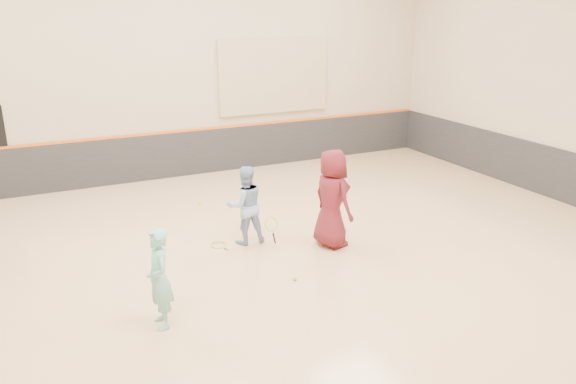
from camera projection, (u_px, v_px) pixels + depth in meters
name	position (u px, v px, depth m)	size (l,w,h in m)	color
room	(269.00, 222.00, 9.59)	(15.04, 12.04, 6.22)	tan
wainscot_back	(178.00, 155.00, 14.76)	(14.90, 0.04, 1.20)	#232326
wainscot_right	(570.00, 178.00, 12.73)	(0.04, 11.90, 1.20)	#232326
accent_stripe	(176.00, 132.00, 14.56)	(14.90, 0.03, 0.06)	#D85914
acoustic_panel	(274.00, 76.00, 15.30)	(3.20, 0.08, 2.00)	tan
girl	(159.00, 279.00, 7.76)	(0.53, 0.35, 1.46)	#71C3B9
instructor	(245.00, 205.00, 10.55)	(0.74, 0.57, 1.52)	#85A2CD
young_man	(332.00, 199.00, 10.38)	(0.91, 0.59, 1.86)	#5A151E
held_racket	(271.00, 224.00, 10.48)	(0.27, 0.27, 0.57)	#A7CC2C
spare_racket	(219.00, 243.00, 10.62)	(0.67, 0.67, 0.09)	#A7B828
ball_under_racket	(295.00, 279.00, 9.28)	(0.07, 0.07, 0.07)	#BCCA2F
ball_in_hand	(343.00, 184.00, 10.22)	(0.07, 0.07, 0.07)	gold
ball_beside_spare	(200.00, 203.00, 12.84)	(0.07, 0.07, 0.07)	yellow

